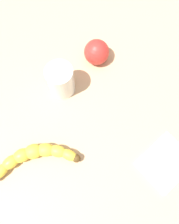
% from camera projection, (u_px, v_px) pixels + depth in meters
% --- Properties ---
extents(wooden_tabletop, '(1.20, 1.20, 0.03)m').
position_uv_depth(wooden_tabletop, '(75.00, 134.00, 0.62)').
color(wooden_tabletop, tan).
rests_on(wooden_tabletop, ground).
extents(banana, '(0.23, 0.09, 0.04)m').
position_uv_depth(banana, '(34.00, 156.00, 0.56)').
color(banana, yellow).
rests_on(banana, wooden_tabletop).
extents(smoothie_glass, '(0.07, 0.07, 0.10)m').
position_uv_depth(smoothie_glass, '(61.00, 81.00, 0.60)').
color(smoothie_glass, silver).
rests_on(smoothie_glass, wooden_tabletop).
extents(apple_fruit, '(0.08, 0.08, 0.08)m').
position_uv_depth(apple_fruit, '(97.00, 52.00, 0.64)').
color(apple_fruit, red).
rests_on(apple_fruit, wooden_tabletop).
extents(folded_napkin, '(0.16, 0.15, 0.01)m').
position_uv_depth(folded_napkin, '(166.00, 162.00, 0.57)').
color(folded_napkin, white).
rests_on(folded_napkin, wooden_tabletop).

